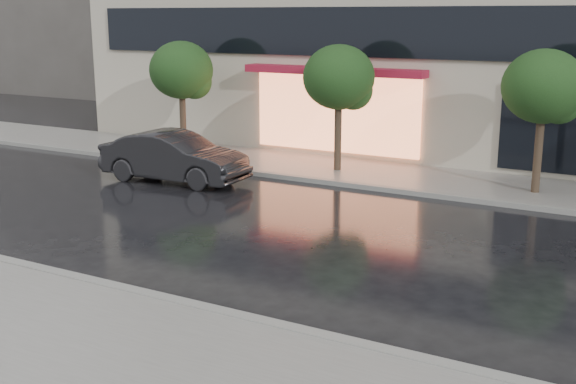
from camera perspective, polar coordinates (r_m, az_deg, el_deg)
The scene contains 9 objects.
ground at distance 12.92m, azimuth -3.33°, elevation -8.18°, with size 120.00×120.00×0.00m, color black.
sidewalk_near at distance 10.56m, azimuth -13.16°, elevation -13.44°, with size 60.00×4.50×0.12m, color slate.
sidewalk_far at distance 21.86m, azimuth 11.31°, elevation 0.91°, with size 60.00×3.50×0.12m, color slate.
curb_near at distance 12.13m, azimuth -5.92°, elevation -9.39°, with size 60.00×0.25×0.14m, color gray.
curb_far at distance 20.24m, azimuth 9.75°, elevation -0.02°, with size 60.00×0.25×0.14m, color gray.
tree_far_west at distance 25.42m, azimuth -8.28°, elevation 9.35°, with size 2.20×2.20×3.99m.
tree_mid_west at distance 22.29m, azimuth 4.21°, elevation 8.84°, with size 2.20×2.20×3.99m.
tree_mid_east at distance 20.47m, azimuth 19.72°, elevation 7.65°, with size 2.20×2.20×3.99m.
parked_car at distance 21.67m, azimuth -8.98°, elevation 2.75°, with size 1.57×4.51×1.48m, color black.
Camera 1 is at (6.52, -10.06, 4.83)m, focal length 45.00 mm.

